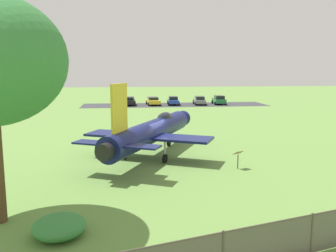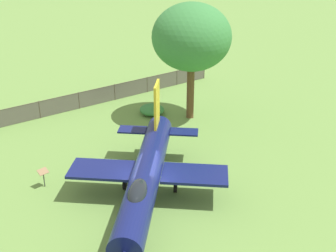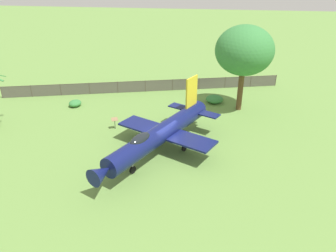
{
  "view_description": "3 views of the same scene",
  "coord_description": "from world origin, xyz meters",
  "px_view_note": "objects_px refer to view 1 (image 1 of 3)",
  "views": [
    {
      "loc": [
        -24.98,
        1.67,
        6.18
      ],
      "look_at": [
        1.46,
        -1.36,
        1.96
      ],
      "focal_mm": 38.67,
      "sensor_mm": 36.0,
      "label": 1
    },
    {
      "loc": [
        19.85,
        -6.05,
        14.13
      ],
      "look_at": [
        -4.12,
        2.76,
        2.5
      ],
      "focal_mm": 47.41,
      "sensor_mm": 36.0,
      "label": 2
    },
    {
      "loc": [
        23.46,
        4.02,
        14.32
      ],
      "look_at": [
        -1.01,
        0.41,
        2.01
      ],
      "focal_mm": 34.76,
      "sensor_mm": 36.0,
      "label": 3
    }
  ],
  "objects_px": {
    "info_plaque": "(238,155)",
    "parked_car_yellow": "(153,101)",
    "shrub_by_tree": "(59,227)",
    "parked_car_gray": "(199,100)",
    "parked_car_green": "(219,100)",
    "parked_car_blue": "(173,101)",
    "display_jet": "(153,131)",
    "parked_car_black": "(129,101)"
  },
  "relations": [
    {
      "from": "info_plaque",
      "to": "parked_car_yellow",
      "type": "xyz_separation_m",
      "value": [
        40.81,
        2.3,
        -0.13
      ]
    },
    {
      "from": "shrub_by_tree",
      "to": "parked_car_gray",
      "type": "distance_m",
      "value": 51.22
    },
    {
      "from": "parked_car_gray",
      "to": "parked_car_yellow",
      "type": "distance_m",
      "value": 8.09
    },
    {
      "from": "shrub_by_tree",
      "to": "parked_car_yellow",
      "type": "bearing_deg",
      "value": -8.25
    },
    {
      "from": "parked_car_green",
      "to": "parked_car_blue",
      "type": "bearing_deg",
      "value": 91.78
    },
    {
      "from": "parked_car_green",
      "to": "parked_car_gray",
      "type": "distance_m",
      "value": 3.5
    },
    {
      "from": "parked_car_green",
      "to": "parked_car_gray",
      "type": "height_order",
      "value": "parked_car_green"
    },
    {
      "from": "parked_car_green",
      "to": "display_jet",
      "type": "bearing_deg",
      "value": 161.54
    },
    {
      "from": "parked_car_yellow",
      "to": "parked_car_black",
      "type": "height_order",
      "value": "parked_car_black"
    },
    {
      "from": "parked_car_black",
      "to": "display_jet",
      "type": "bearing_deg",
      "value": 4.88
    },
    {
      "from": "info_plaque",
      "to": "parked_car_black",
      "type": "relative_size",
      "value": 0.25
    },
    {
      "from": "parked_car_green",
      "to": "parked_car_blue",
      "type": "xyz_separation_m",
      "value": [
        0.15,
        8.08,
        -0.05
      ]
    },
    {
      "from": "info_plaque",
      "to": "parked_car_green",
      "type": "xyz_separation_m",
      "value": [
        40.69,
        -9.29,
        -0.06
      ]
    },
    {
      "from": "info_plaque",
      "to": "parked_car_gray",
      "type": "bearing_deg",
      "value": -8.11
    },
    {
      "from": "shrub_by_tree",
      "to": "parked_car_green",
      "type": "bearing_deg",
      "value": -20.91
    },
    {
      "from": "display_jet",
      "to": "parked_car_blue",
      "type": "xyz_separation_m",
      "value": [
        36.84,
        -6.22,
        -1.1
      ]
    },
    {
      "from": "parked_car_green",
      "to": "parked_car_yellow",
      "type": "bearing_deg",
      "value": 92.22
    },
    {
      "from": "parked_car_gray",
      "to": "parked_car_yellow",
      "type": "xyz_separation_m",
      "value": [
        0.16,
        8.09,
        -0.04
      ]
    },
    {
      "from": "parked_car_gray",
      "to": "display_jet",
      "type": "bearing_deg",
      "value": 167.89
    },
    {
      "from": "parked_car_blue",
      "to": "parked_car_black",
      "type": "bearing_deg",
      "value": -85.99
    },
    {
      "from": "shrub_by_tree",
      "to": "parked_car_green",
      "type": "xyz_separation_m",
      "value": [
        48.94,
        -18.7,
        0.41
      ]
    },
    {
      "from": "display_jet",
      "to": "parked_car_green",
      "type": "height_order",
      "value": "display_jet"
    },
    {
      "from": "parked_car_gray",
      "to": "parked_car_black",
      "type": "xyz_separation_m",
      "value": [
        0.14,
        12.17,
        -0.02
      ]
    },
    {
      "from": "shrub_by_tree",
      "to": "parked_car_black",
      "type": "distance_m",
      "value": 49.15
    },
    {
      "from": "shrub_by_tree",
      "to": "info_plaque",
      "type": "relative_size",
      "value": 1.85
    },
    {
      "from": "display_jet",
      "to": "parked_car_black",
      "type": "relative_size",
      "value": 3.0
    },
    {
      "from": "parked_car_blue",
      "to": "info_plaque",
      "type": "bearing_deg",
      "value": 2.02
    },
    {
      "from": "parked_car_green",
      "to": "parked_car_yellow",
      "type": "xyz_separation_m",
      "value": [
        0.13,
        11.59,
        -0.08
      ]
    },
    {
      "from": "shrub_by_tree",
      "to": "parked_car_black",
      "type": "relative_size",
      "value": 0.47
    },
    {
      "from": "display_jet",
      "to": "info_plaque",
      "type": "xyz_separation_m",
      "value": [
        -3.99,
        -5.02,
        -0.99
      ]
    },
    {
      "from": "parked_car_yellow",
      "to": "parked_car_black",
      "type": "distance_m",
      "value": 4.08
    },
    {
      "from": "parked_car_green",
      "to": "parked_car_yellow",
      "type": "relative_size",
      "value": 0.93
    },
    {
      "from": "parked_car_green",
      "to": "parked_car_blue",
      "type": "height_order",
      "value": "parked_car_green"
    },
    {
      "from": "parked_car_green",
      "to": "parked_car_gray",
      "type": "bearing_deg",
      "value": 93.34
    },
    {
      "from": "parked_car_green",
      "to": "parked_car_black",
      "type": "xyz_separation_m",
      "value": [
        0.11,
        15.67,
        -0.06
      ]
    },
    {
      "from": "parked_car_gray",
      "to": "parked_car_green",
      "type": "bearing_deg",
      "value": -85.19
    },
    {
      "from": "display_jet",
      "to": "parked_car_gray",
      "type": "height_order",
      "value": "display_jet"
    },
    {
      "from": "display_jet",
      "to": "parked_car_yellow",
      "type": "bearing_deg",
      "value": 21.74
    },
    {
      "from": "display_jet",
      "to": "parked_car_gray",
      "type": "bearing_deg",
      "value": 9.53
    },
    {
      "from": "parked_car_blue",
      "to": "display_jet",
      "type": "bearing_deg",
      "value": -5.87
    },
    {
      "from": "display_jet",
      "to": "shrub_by_tree",
      "type": "height_order",
      "value": "display_jet"
    },
    {
      "from": "shrub_by_tree",
      "to": "info_plaque",
      "type": "distance_m",
      "value": 12.53
    }
  ]
}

